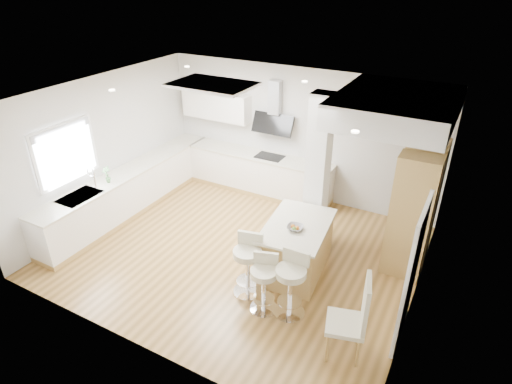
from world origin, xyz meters
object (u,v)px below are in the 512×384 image
Objects in this scene: bar_stool_a at (248,262)px; dining_chair at (355,316)px; peninsula at (296,247)px; bar_stool_c at (291,282)px; bar_stool_b at (264,281)px.

bar_stool_a is 0.82× the size of dining_chair.
bar_stool_a reaches higher than peninsula.
dining_chair reaches higher than bar_stool_a.
peninsula is 1.89m from dining_chair.
bar_stool_c is at bearing -76.89° from peninsula.
bar_stool_c is at bearing 147.48° from dining_chair.
bar_stool_a is 0.78m from bar_stool_c.
bar_stool_b is 1.42m from dining_chair.
dining_chair reaches higher than bar_stool_b.
peninsula is 0.98m from bar_stool_a.
dining_chair is (1.36, -1.29, 0.22)m from peninsula.
bar_stool_b is at bearing -41.60° from bar_stool_a.
dining_chair reaches higher than peninsula.
bar_stool_a is 0.45m from bar_stool_b.
peninsula is at bearing 121.06° from dining_chair.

